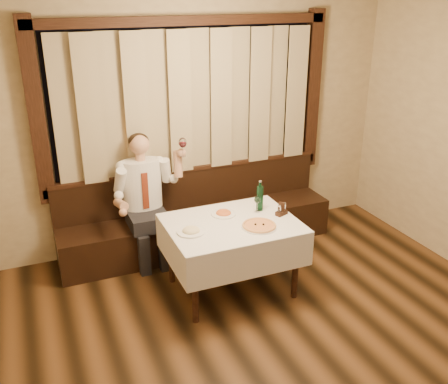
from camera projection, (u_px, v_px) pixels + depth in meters
name	position (u px, v px, depth m)	size (l,w,h in m)	color
room	(269.00, 175.00, 3.94)	(5.01, 6.01, 2.81)	black
banquette	(197.00, 222.00, 5.88)	(3.20, 0.61, 0.94)	black
dining_table	(232.00, 232.00, 4.88)	(1.27, 0.97, 0.76)	black
pizza	(259.00, 226.00, 4.74)	(0.34, 0.34, 0.04)	white
pasta_red	(224.00, 211.00, 5.00)	(0.25, 0.25, 0.09)	white
pasta_cream	(191.00, 229.00, 4.63)	(0.27, 0.27, 0.09)	white
green_bottle	(260.00, 198.00, 5.06)	(0.07, 0.07, 0.32)	#0E4120
table_wine_glass	(257.00, 200.00, 5.02)	(0.07, 0.07, 0.17)	white
cruet_caddy	(282.00, 210.00, 4.99)	(0.14, 0.11, 0.14)	black
seated_man	(145.00, 191.00, 5.38)	(0.80, 0.60, 1.45)	black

